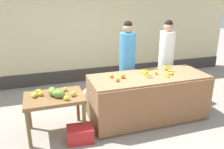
{
  "coord_description": "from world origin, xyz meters",
  "views": [
    {
      "loc": [
        -1.58,
        -3.74,
        2.35
      ],
      "look_at": [
        -0.29,
        0.15,
        0.95
      ],
      "focal_mm": 36.96,
      "sensor_mm": 36.0,
      "label": 1
    }
  ],
  "objects_px": {
    "produce_crate": "(80,134)",
    "produce_sack": "(89,99)",
    "vendor_woman_blue_shirt": "(127,64)",
    "vendor_woman_white_shirt": "(166,61)"
  },
  "relations": [
    {
      "from": "produce_crate",
      "to": "produce_sack",
      "type": "bearing_deg",
      "value": 68.8
    },
    {
      "from": "vendor_woman_blue_shirt",
      "to": "produce_sack",
      "type": "height_order",
      "value": "vendor_woman_blue_shirt"
    },
    {
      "from": "vendor_woman_blue_shirt",
      "to": "produce_sack",
      "type": "xyz_separation_m",
      "value": [
        -0.87,
        -0.05,
        -0.68
      ]
    },
    {
      "from": "produce_crate",
      "to": "vendor_woman_blue_shirt",
      "type": "bearing_deg",
      "value": 40.01
    },
    {
      "from": "vendor_woman_blue_shirt",
      "to": "produce_sack",
      "type": "distance_m",
      "value": 1.11
    },
    {
      "from": "produce_sack",
      "to": "vendor_woman_blue_shirt",
      "type": "bearing_deg",
      "value": 3.24
    },
    {
      "from": "vendor_woman_white_shirt",
      "to": "produce_sack",
      "type": "bearing_deg",
      "value": -177.51
    },
    {
      "from": "vendor_woman_blue_shirt",
      "to": "produce_crate",
      "type": "xyz_separation_m",
      "value": [
        -1.27,
        -1.07,
        -0.82
      ]
    },
    {
      "from": "vendor_woman_blue_shirt",
      "to": "produce_crate",
      "type": "relative_size",
      "value": 4.26
    },
    {
      "from": "vendor_woman_white_shirt",
      "to": "produce_sack",
      "type": "height_order",
      "value": "vendor_woman_white_shirt"
    }
  ]
}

